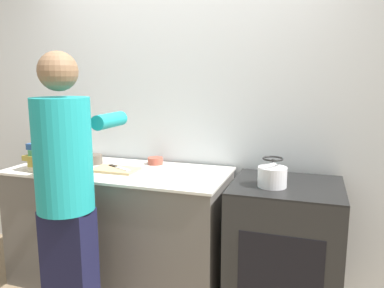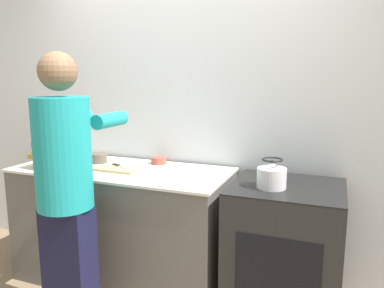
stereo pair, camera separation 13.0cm
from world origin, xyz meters
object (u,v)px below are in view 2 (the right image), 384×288
(knife, at_px, (121,166))
(cutting_board, at_px, (118,169))
(kettle, at_px, (272,176))
(oven, at_px, (284,252))
(person, at_px, (66,184))
(canister_jar, at_px, (53,151))
(bowl_prep, at_px, (159,160))

(knife, bearing_deg, cutting_board, -89.37)
(cutting_board, relative_size, kettle, 1.80)
(kettle, bearing_deg, oven, 44.60)
(oven, distance_m, person, 1.47)
(kettle, distance_m, canister_jar, 1.83)
(oven, height_order, person, person)
(oven, bearing_deg, kettle, -135.40)
(knife, xyz_separation_m, canister_jar, (-0.68, 0.04, 0.06))
(oven, bearing_deg, person, -154.22)
(person, distance_m, kettle, 1.27)
(kettle, bearing_deg, cutting_board, 176.71)
(bowl_prep, distance_m, canister_jar, 0.89)
(oven, height_order, kettle, kettle)
(oven, relative_size, canister_jar, 5.65)
(knife, distance_m, bowl_prep, 0.32)
(kettle, xyz_separation_m, canister_jar, (-1.83, 0.13, -0.00))
(canister_jar, bearing_deg, cutting_board, -5.39)
(knife, bearing_deg, kettle, 22.67)
(knife, relative_size, kettle, 1.23)
(bowl_prep, bearing_deg, canister_jar, -165.16)
(person, relative_size, kettle, 9.30)
(oven, distance_m, bowl_prep, 1.19)
(knife, xyz_separation_m, bowl_prep, (0.19, 0.27, 0.01))
(person, bearing_deg, oven, 25.78)
(person, bearing_deg, knife, 88.93)
(cutting_board, distance_m, knife, 0.03)
(bowl_prep, height_order, canister_jar, canister_jar)
(person, xyz_separation_m, cutting_board, (-0.00, 0.58, -0.04))
(oven, distance_m, knife, 1.33)
(kettle, bearing_deg, canister_jar, 175.95)
(knife, bearing_deg, canister_jar, -155.92)
(cutting_board, bearing_deg, canister_jar, 174.61)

